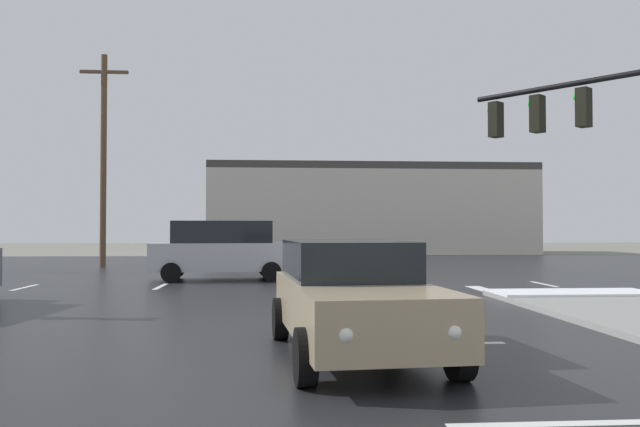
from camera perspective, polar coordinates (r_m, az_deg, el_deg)
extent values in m
plane|color=slate|center=(19.82, 3.30, -6.53)|extent=(120.00, 120.00, 0.00)
cube|color=#232326|center=(19.82, 3.30, -6.51)|extent=(44.00, 44.00, 0.02)
cube|color=white|center=(17.37, 21.78, -6.60)|extent=(4.00, 1.60, 0.06)
cube|color=silver|center=(6.37, 20.47, -17.31)|extent=(2.00, 0.15, 0.01)
cube|color=silver|center=(10.06, 10.77, -11.42)|extent=(2.00, 0.15, 0.01)
cube|color=silver|center=(13.92, 6.51, -8.63)|extent=(2.00, 0.15, 0.01)
cube|color=silver|center=(17.84, 4.13, -7.03)|extent=(2.00, 0.15, 0.01)
cube|color=silver|center=(21.79, 2.62, -6.01)|extent=(2.00, 0.15, 0.01)
cube|color=silver|center=(25.76, 1.58, -5.29)|extent=(2.00, 0.15, 0.01)
cube|color=silver|center=(29.74, 0.82, -4.77)|extent=(2.00, 0.15, 0.01)
cube|color=silver|center=(33.72, 0.24, -4.37)|extent=(2.00, 0.15, 0.01)
cube|color=silver|center=(37.70, -0.22, -4.05)|extent=(2.00, 0.15, 0.01)
cube|color=silver|center=(21.03, -25.01, -6.05)|extent=(0.15, 2.00, 0.01)
cube|color=silver|center=(19.96, -14.16, -6.39)|extent=(0.15, 2.00, 0.01)
cube|color=silver|center=(19.66, -2.53, -6.51)|extent=(0.15, 2.00, 0.01)
cube|color=silver|center=(20.17, 8.98, -6.36)|extent=(0.15, 2.00, 0.01)
cube|color=silver|center=(21.43, 19.52, -6.01)|extent=(0.15, 2.00, 0.01)
cube|color=silver|center=(16.79, 17.14, -7.33)|extent=(0.45, 7.00, 0.01)
cylinder|color=black|center=(17.11, 21.77, 10.78)|extent=(3.50, 4.20, 0.14)
cube|color=black|center=(16.88, 22.62, 8.79)|extent=(0.46, 0.45, 0.95)
sphere|color=#19D833|center=(17.00, 22.11, 9.69)|extent=(0.20, 0.20, 0.20)
cube|color=black|center=(17.39, 18.96, 8.46)|extent=(0.46, 0.45, 0.95)
sphere|color=#19D833|center=(17.51, 18.48, 9.33)|extent=(0.20, 0.20, 0.20)
cube|color=black|center=(17.97, 15.53, 8.12)|extent=(0.46, 0.45, 0.95)
sphere|color=#19D833|center=(18.10, 15.08, 8.96)|extent=(0.20, 0.20, 0.20)
cube|color=beige|center=(46.64, 4.40, 0.02)|extent=(22.83, 8.00, 5.84)
cube|color=#3F3D3A|center=(46.83, 4.40, 3.91)|extent=(22.83, 8.00, 0.50)
cube|color=#B7BABF|center=(22.13, -8.81, -3.84)|extent=(4.94, 2.32, 0.95)
cube|color=black|center=(22.11, -8.80, -1.64)|extent=(3.49, 2.05, 0.75)
cylinder|color=black|center=(23.18, -4.75, -4.91)|extent=(0.68, 0.27, 0.66)
cylinder|color=black|center=(21.24, -4.40, -5.24)|extent=(0.68, 0.27, 0.66)
cylinder|color=black|center=(23.20, -12.85, -4.88)|extent=(0.68, 0.27, 0.66)
cylinder|color=black|center=(21.26, -13.25, -5.20)|extent=(0.68, 0.27, 0.66)
sphere|color=white|center=(22.87, -2.89, -3.77)|extent=(0.18, 0.18, 0.18)
sphere|color=white|center=(21.63, -2.56, -3.91)|extent=(0.18, 0.18, 0.18)
cube|color=tan|center=(8.83, 3.22, -8.41)|extent=(2.17, 4.63, 0.70)
cube|color=black|center=(9.43, 2.36, -4.15)|extent=(1.85, 2.60, 0.55)
cylinder|color=black|center=(7.68, 12.41, -12.08)|extent=(0.27, 0.68, 0.66)
cylinder|color=black|center=(7.24, -1.33, -12.77)|extent=(0.27, 0.68, 0.66)
cylinder|color=black|center=(10.56, 6.31, -9.16)|extent=(0.27, 0.68, 0.66)
cylinder|color=black|center=(10.24, -3.59, -9.41)|extent=(0.27, 0.68, 0.66)
sphere|color=white|center=(6.89, 11.89, -10.37)|extent=(0.18, 0.18, 0.18)
sphere|color=white|center=(6.58, 2.29, -10.83)|extent=(0.18, 0.18, 0.18)
cylinder|color=brown|center=(31.06, -18.89, 4.51)|extent=(0.28, 0.28, 9.86)
cube|color=brown|center=(31.74, -18.83, 11.95)|extent=(2.20, 0.14, 0.14)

